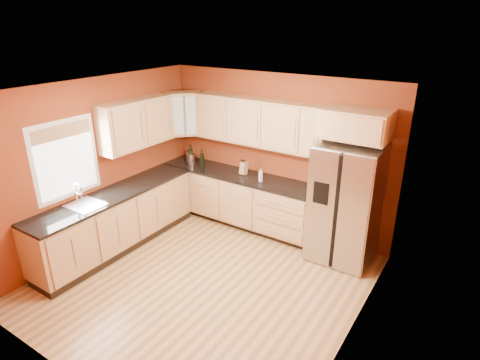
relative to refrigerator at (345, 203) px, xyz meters
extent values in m
plane|color=olive|center=(-1.35, -1.62, -0.89)|extent=(4.00, 4.00, 0.00)
plane|color=white|center=(-1.35, -1.62, 1.71)|extent=(4.00, 4.00, 0.00)
cube|color=maroon|center=(-1.35, 0.38, 0.41)|extent=(4.00, 0.04, 2.60)
cube|color=maroon|center=(-1.35, -3.62, 0.41)|extent=(4.00, 0.04, 2.60)
cube|color=maroon|center=(-3.35, -1.62, 0.41)|extent=(0.04, 4.00, 2.60)
cube|color=maroon|center=(0.65, -1.62, 0.41)|extent=(0.04, 4.00, 2.60)
cube|color=tan|center=(-1.90, 0.07, -0.45)|extent=(2.90, 0.60, 0.88)
cube|color=tan|center=(-3.05, -1.62, -0.45)|extent=(0.60, 2.80, 0.88)
cube|color=black|center=(-1.90, 0.06, 0.01)|extent=(2.90, 0.62, 0.04)
cube|color=black|center=(-3.04, -1.62, 0.01)|extent=(0.62, 2.80, 0.04)
cube|color=tan|center=(-1.60, 0.21, 0.94)|extent=(2.30, 0.33, 0.75)
cube|color=tan|center=(-3.19, -0.90, 0.94)|extent=(0.33, 1.35, 0.75)
cube|color=tan|center=(-3.02, 0.04, 0.94)|extent=(0.67, 0.67, 0.75)
cube|color=tan|center=(0.00, 0.07, 1.16)|extent=(0.92, 0.60, 0.40)
cube|color=silver|center=(0.00, 0.00, 0.00)|extent=(0.90, 0.75, 1.78)
cube|color=white|center=(-3.33, -2.12, 0.66)|extent=(0.03, 0.90, 1.00)
cylinder|color=silver|center=(-2.88, 0.03, 0.13)|extent=(0.13, 0.13, 0.19)
cylinder|color=silver|center=(-3.00, 0.12, 0.13)|extent=(0.14, 0.14, 0.21)
cube|color=tan|center=(-1.82, 0.12, 0.14)|extent=(0.13, 0.12, 0.21)
cylinder|color=silver|center=(-1.42, 0.01, 0.13)|extent=(0.09, 0.09, 0.21)
camera|label=1|loc=(1.58, -5.22, 2.49)|focal=30.00mm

